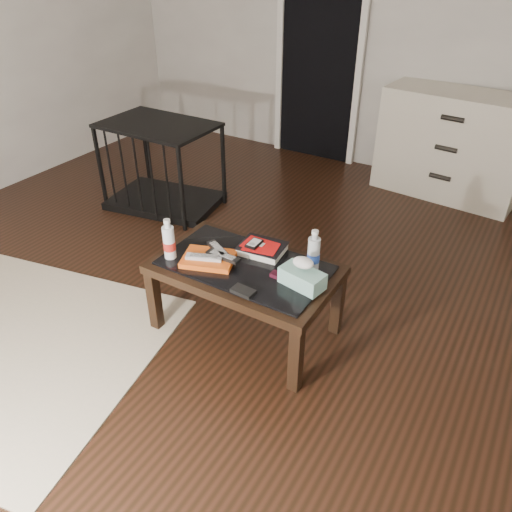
{
  "coord_description": "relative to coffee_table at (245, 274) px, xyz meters",
  "views": [
    {
      "loc": [
        1.7,
        -2.18,
        1.98
      ],
      "look_at": [
        0.55,
        -0.29,
        0.55
      ],
      "focal_mm": 35.0,
      "sensor_mm": 36.0,
      "label": 1
    }
  ],
  "objects": [
    {
      "name": "magazines",
      "position": [
        -0.19,
        -0.08,
        0.08
      ],
      "size": [
        0.33,
        0.29,
        0.03
      ],
      "primitive_type": "cube",
      "rotation": [
        0.0,
        0.0,
        0.34
      ],
      "color": "#E45715",
      "rests_on": "coffee_table"
    },
    {
      "name": "dresser",
      "position": [
        0.54,
        2.51,
        0.05
      ],
      "size": [
        1.24,
        0.61,
        0.9
      ],
      "rotation": [
        0.0,
        0.0,
        -0.1
      ],
      "color": "beige",
      "rests_on": "ground"
    },
    {
      "name": "water_bottle_left",
      "position": [
        -0.4,
        -0.15,
        0.18
      ],
      "size": [
        0.08,
        0.08,
        0.24
      ],
      "primitive_type": "cylinder",
      "rotation": [
        0.0,
        0.0,
        -0.19
      ],
      "color": "white",
      "rests_on": "coffee_table"
    },
    {
      "name": "dvd_mailers",
      "position": [
        0.0,
        0.15,
        0.11
      ],
      "size": [
        0.19,
        0.14,
        0.01
      ],
      "primitive_type": "cube",
      "rotation": [
        0.0,
        0.0,
        0.03
      ],
      "color": "red",
      "rests_on": "textbook"
    },
    {
      "name": "wallet",
      "position": [
        0.13,
        -0.22,
        0.07
      ],
      "size": [
        0.12,
        0.08,
        0.02
      ],
      "primitive_type": "cube",
      "rotation": [
        0.0,
        0.0,
        -0.06
      ],
      "color": "black",
      "rests_on": "coffee_table"
    },
    {
      "name": "pet_crate",
      "position": [
        -1.47,
        1.03,
        -0.17
      ],
      "size": [
        0.99,
        0.74,
        0.71
      ],
      "rotation": [
        0.0,
        0.0,
        0.17
      ],
      "color": "black",
      "rests_on": "ground"
    },
    {
      "name": "ground",
      "position": [
        -0.47,
        0.28,
        -0.4
      ],
      "size": [
        5.0,
        5.0,
        0.0
      ],
      "primitive_type": "plane",
      "color": "black",
      "rests_on": "ground"
    },
    {
      "name": "water_bottle_right",
      "position": [
        0.34,
        0.15,
        0.18
      ],
      "size": [
        0.08,
        0.08,
        0.24
      ],
      "primitive_type": "cylinder",
      "rotation": [
        0.0,
        0.0,
        0.16
      ],
      "color": "silver",
      "rests_on": "coffee_table"
    },
    {
      "name": "remote_black_front",
      "position": [
        -0.11,
        -0.05,
        0.11
      ],
      "size": [
        0.2,
        0.05,
        0.02
      ],
      "primitive_type": "cube",
      "rotation": [
        0.0,
        0.0,
        -0.01
      ],
      "color": "black",
      "rests_on": "magazines"
    },
    {
      "name": "coffee_table",
      "position": [
        0.0,
        0.0,
        0.0
      ],
      "size": [
        1.0,
        0.6,
        0.46
      ],
      "color": "black",
      "rests_on": "ground"
    },
    {
      "name": "flip_phone",
      "position": [
        0.22,
        -0.01,
        0.08
      ],
      "size": [
        0.09,
        0.05,
        0.02
      ],
      "primitive_type": "cube",
      "rotation": [
        0.0,
        0.0,
        -0.01
      ],
      "color": "black",
      "rests_on": "coffee_table"
    },
    {
      "name": "remote_black_back",
      "position": [
        -0.17,
        -0.0,
        0.11
      ],
      "size": [
        0.2,
        0.14,
        0.02
      ],
      "primitive_type": "cube",
      "rotation": [
        0.0,
        0.0,
        -0.49
      ],
      "color": "black",
      "rests_on": "magazines"
    },
    {
      "name": "ipod",
      "position": [
        -0.02,
        0.13,
        0.12
      ],
      "size": [
        0.07,
        0.11,
        0.02
      ],
      "primitive_type": "cube",
      "rotation": [
        0.0,
        0.0,
        0.02
      ],
      "color": "black",
      "rests_on": "dvd_mailers"
    },
    {
      "name": "tissue_box",
      "position": [
        0.35,
        -0.01,
        0.11
      ],
      "size": [
        0.25,
        0.16,
        0.09
      ],
      "primitive_type": "cube",
      "rotation": [
        0.0,
        0.0,
        -0.19
      ],
      "color": "teal",
      "rests_on": "coffee_table"
    },
    {
      "name": "room_shell",
      "position": [
        -0.47,
        0.28,
        1.22
      ],
      "size": [
        5.0,
        5.0,
        5.0
      ],
      "color": "beige",
      "rests_on": "ground"
    },
    {
      "name": "doorway",
      "position": [
        -0.87,
        2.74,
        0.63
      ],
      "size": [
        0.9,
        0.08,
        2.07
      ],
      "color": "black",
      "rests_on": "ground"
    },
    {
      "name": "remote_silver",
      "position": [
        -0.2,
        -0.11,
        0.11
      ],
      "size": [
        0.2,
        0.12,
        0.02
      ],
      "primitive_type": "cube",
      "rotation": [
        0.0,
        0.0,
        0.38
      ],
      "color": "#BBBBC0",
      "rests_on": "magazines"
    },
    {
      "name": "textbook",
      "position": [
        0.02,
        0.16,
        0.09
      ],
      "size": [
        0.27,
        0.22,
        0.05
      ],
      "primitive_type": "cube",
      "rotation": [
        0.0,
        0.0,
        0.1
      ],
      "color": "black",
      "rests_on": "coffee_table"
    }
  ]
}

